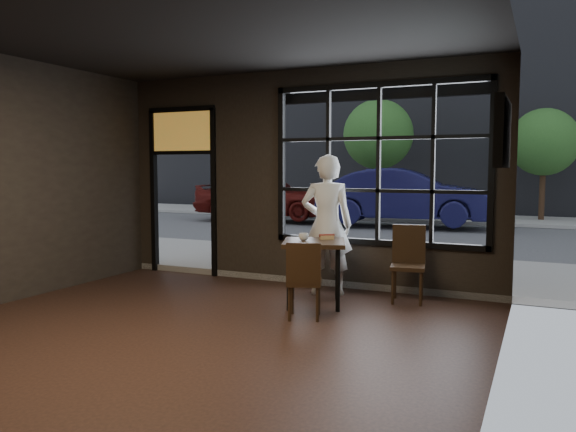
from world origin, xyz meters
The scene contains 18 objects.
floor centered at (0.00, 0.00, -0.01)m, with size 6.00×7.00×0.02m, color black.
ceiling centered at (0.00, 0.00, 3.21)m, with size 6.00×7.00×0.02m, color black.
wall_right centered at (3.00, 0.00, 1.60)m, with size 0.04×7.00×3.20m, color black.
window_frame centered at (1.20, 3.50, 1.80)m, with size 3.06×0.12×2.28m, color black.
stained_transom centered at (-2.10, 3.50, 2.35)m, with size 1.20×0.06×0.70m, color orange.
street_asphalt centered at (0.00, 24.00, -0.02)m, with size 60.00×41.00×0.04m, color #545456.
building_across centered at (0.00, 23.00, 7.50)m, with size 28.00×12.00×15.00m, color #5B5956.
cafe_table centered at (0.69, 2.36, 0.42)m, with size 0.77×0.77×0.84m, color black.
chair_near centered at (0.82, 1.75, 0.46)m, with size 0.39×0.39×0.91m, color black.
chair_window centered at (1.74, 3.02, 0.50)m, with size 0.43×0.43×1.00m, color black.
man centered at (0.61, 3.03, 0.97)m, with size 0.71×0.46×1.94m, color white.
hotdog centered at (0.79, 2.56, 0.86)m, with size 0.20×0.08×0.06m, color tan, non-canonical shape.
cup centered at (0.57, 2.31, 0.88)m, with size 0.12×0.12×0.10m, color silver.
tv centered at (2.93, 1.86, 2.10)m, with size 0.13×1.17×0.69m, color black.
navy_car centered at (-0.39, 12.02, 0.91)m, with size 1.72×4.94×1.63m, color #111139.
maroon_car centered at (-4.96, 11.97, 0.85)m, with size 1.78×4.42×1.51m, color #510F0B.
tree_left centered at (-1.92, 14.63, 2.85)m, with size 2.38×2.38×4.05m.
tree_right centered at (3.25, 15.21, 2.52)m, with size 2.10×2.10×3.58m.
Camera 1 is at (3.34, -4.20, 1.77)m, focal length 35.00 mm.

